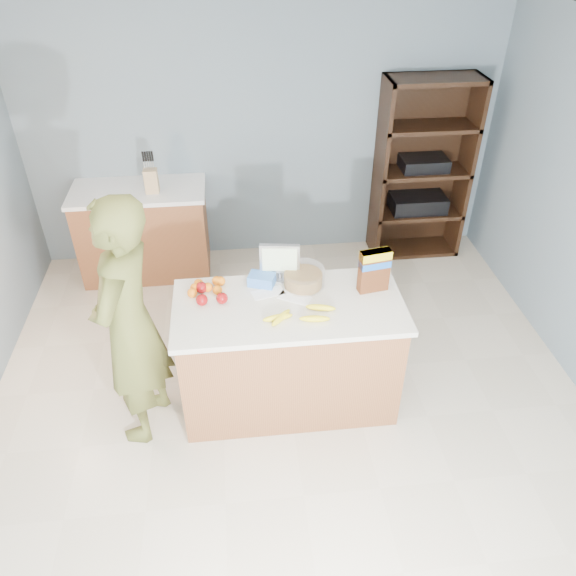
{
  "coord_description": "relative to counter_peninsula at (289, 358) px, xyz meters",
  "views": [
    {
      "loc": [
        -0.34,
        -2.67,
        3.19
      ],
      "look_at": [
        0.0,
        0.35,
        1.0
      ],
      "focal_mm": 35.0,
      "sensor_mm": 36.0,
      "label": 1
    }
  ],
  "objects": [
    {
      "name": "floor",
      "position": [
        0.0,
        -0.3,
        -0.42
      ],
      "size": [
        4.5,
        5.0,
        0.02
      ],
      "primitive_type": "cube",
      "color": "beige",
      "rests_on": "ground"
    },
    {
      "name": "walls",
      "position": [
        0.0,
        -0.3,
        1.24
      ],
      "size": [
        4.52,
        5.02,
        2.51
      ],
      "color": "slate",
      "rests_on": "ground"
    },
    {
      "name": "counter_peninsula",
      "position": [
        0.0,
        0.0,
        0.0
      ],
      "size": [
        1.56,
        0.76,
        0.9
      ],
      "color": "brown",
      "rests_on": "ground"
    },
    {
      "name": "back_cabinet",
      "position": [
        -1.2,
        1.9,
        0.04
      ],
      "size": [
        1.24,
        0.62,
        0.9
      ],
      "color": "brown",
      "rests_on": "ground"
    },
    {
      "name": "shelving_unit",
      "position": [
        1.55,
        2.05,
        0.45
      ],
      "size": [
        0.9,
        0.4,
        1.8
      ],
      "color": "black",
      "rests_on": "ground"
    },
    {
      "name": "person",
      "position": [
        -1.04,
        -0.12,
        0.49
      ],
      "size": [
        0.59,
        0.75,
        1.81
      ],
      "primitive_type": "imported",
      "rotation": [
        0.0,
        0.0,
        -1.82
      ],
      "color": "brown",
      "rests_on": "ground"
    },
    {
      "name": "knife_block",
      "position": [
        -1.05,
        1.82,
        0.6
      ],
      "size": [
        0.12,
        0.1,
        0.31
      ],
      "color": "tan",
      "rests_on": "back_cabinet"
    },
    {
      "name": "envelopes",
      "position": [
        -0.04,
        0.11,
        0.49
      ],
      "size": [
        0.42,
        0.26,
        0.0
      ],
      "color": "white",
      "rests_on": "counter_peninsula"
    },
    {
      "name": "bananas",
      "position": [
        0.05,
        -0.15,
        0.51
      ],
      "size": [
        0.5,
        0.21,
        0.04
      ],
      "color": "yellow",
      "rests_on": "counter_peninsula"
    },
    {
      "name": "apples",
      "position": [
        -0.53,
        0.11,
        0.52
      ],
      "size": [
        0.22,
        0.22,
        0.08
      ],
      "color": "maroon",
      "rests_on": "counter_peninsula"
    },
    {
      "name": "oranges",
      "position": [
        -0.55,
        0.23,
        0.52
      ],
      "size": [
        0.26,
        0.19,
        0.07
      ],
      "color": "orange",
      "rests_on": "counter_peninsula"
    },
    {
      "name": "blue_carton",
      "position": [
        -0.16,
        0.25,
        0.52
      ],
      "size": [
        0.21,
        0.17,
        0.08
      ],
      "primitive_type": "cube",
      "rotation": [
        0.0,
        0.0,
        -0.35
      ],
      "color": "blue",
      "rests_on": "counter_peninsula"
    },
    {
      "name": "salad_bowl",
      "position": [
        0.13,
        0.22,
        0.54
      ],
      "size": [
        0.3,
        0.3,
        0.13
      ],
      "color": "#267219",
      "rests_on": "counter_peninsula"
    },
    {
      "name": "tv",
      "position": [
        -0.03,
        0.31,
        0.64
      ],
      "size": [
        0.28,
        0.12,
        0.28
      ],
      "color": "silver",
      "rests_on": "counter_peninsula"
    },
    {
      "name": "cereal_box",
      "position": [
        0.6,
        0.1,
        0.67
      ],
      "size": [
        0.22,
        0.11,
        0.31
      ],
      "color": "#592B14",
      "rests_on": "counter_peninsula"
    }
  ]
}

